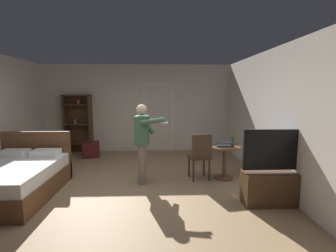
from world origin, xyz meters
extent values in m
plane|color=#997A56|center=(0.00, 0.00, 0.00)|extent=(7.36, 7.36, 0.00)
cube|color=silver|center=(0.00, 3.40, 1.34)|extent=(5.98, 0.12, 2.67)
cube|color=silver|center=(2.93, 0.00, 1.34)|extent=(0.12, 6.93, 2.67)
cube|color=white|center=(0.22, 3.32, 1.02)|extent=(0.08, 0.08, 2.05)
cube|color=white|center=(1.07, 3.32, 1.02)|extent=(0.08, 0.08, 2.05)
cube|color=white|center=(0.64, 3.32, 2.09)|extent=(0.93, 0.08, 0.08)
cube|color=brown|center=(-1.91, -0.14, 0.17)|extent=(1.40, 1.95, 0.35)
cube|color=white|center=(-1.91, -0.14, 0.46)|extent=(1.34, 1.89, 0.22)
cube|color=brown|center=(-1.91, 0.79, 0.51)|extent=(1.40, 0.08, 1.02)
cube|color=white|center=(-2.22, 0.53, 0.63)|extent=(0.50, 0.34, 0.12)
cube|color=white|center=(-1.60, 0.53, 0.63)|extent=(0.50, 0.34, 0.12)
cube|color=#4C331E|center=(-2.16, 3.14, 0.88)|extent=(0.06, 0.32, 1.76)
cube|color=#4C331E|center=(-1.40, 3.14, 0.88)|extent=(0.06, 0.32, 1.76)
cube|color=#4C331E|center=(-1.78, 3.14, 1.74)|extent=(0.82, 0.32, 0.04)
cube|color=#4C331E|center=(-1.78, 3.29, 0.88)|extent=(0.82, 0.02, 1.76)
cube|color=#4C331E|center=(-1.78, 3.14, 0.29)|extent=(0.76, 0.32, 0.03)
cube|color=#4C331E|center=(-1.78, 3.14, 0.88)|extent=(0.76, 0.32, 0.03)
cylinder|color=slate|center=(-1.86, 3.14, 0.97)|extent=(0.08, 0.08, 0.14)
cube|color=#4C331E|center=(-1.78, 3.14, 1.47)|extent=(0.76, 0.32, 0.03)
cylinder|color=#BE4A5E|center=(-1.74, 3.14, 1.55)|extent=(0.08, 0.08, 0.13)
cube|color=#4C331E|center=(2.57, -0.57, 0.27)|extent=(1.07, 0.40, 0.54)
cube|color=black|center=(2.57, -0.59, 0.92)|extent=(1.13, 0.05, 0.66)
cube|color=blue|center=(2.57, -0.56, 0.92)|extent=(1.07, 0.01, 0.60)
cylinder|color=brown|center=(2.05, 0.67, 0.33)|extent=(0.08, 0.08, 0.67)
cylinder|color=brown|center=(2.05, 0.67, 0.01)|extent=(0.39, 0.39, 0.03)
cylinder|color=brown|center=(2.05, 0.67, 0.68)|extent=(0.65, 0.65, 0.03)
cube|color=black|center=(2.02, 0.67, 0.71)|extent=(0.32, 0.22, 0.02)
cube|color=black|center=(2.02, 0.55, 0.82)|extent=(0.32, 0.20, 0.06)
cube|color=navy|center=(2.02, 0.55, 0.82)|extent=(0.29, 0.17, 0.04)
cylinder|color=#2B490E|center=(2.19, 0.59, 0.80)|extent=(0.06, 0.06, 0.20)
cylinder|color=#2B490E|center=(2.19, 0.59, 0.92)|extent=(0.03, 0.03, 0.05)
cylinder|color=#4C331E|center=(1.65, 0.87, 0.23)|extent=(0.04, 0.04, 0.45)
cylinder|color=#4C331E|center=(1.31, 0.82, 0.23)|extent=(0.04, 0.04, 0.45)
cylinder|color=#4C331E|center=(1.70, 0.53, 0.23)|extent=(0.04, 0.04, 0.45)
cylinder|color=#4C331E|center=(1.36, 0.48, 0.23)|extent=(0.04, 0.04, 0.45)
cube|color=#4C331E|center=(1.51, 0.68, 0.47)|extent=(0.48, 0.48, 0.04)
cube|color=#4C331E|center=(1.53, 0.51, 0.74)|extent=(0.42, 0.10, 0.50)
cylinder|color=gray|center=(0.33, 0.62, 0.40)|extent=(0.15, 0.15, 0.80)
cylinder|color=gray|center=(0.32, 0.40, 0.40)|extent=(0.15, 0.15, 0.80)
cube|color=#3F664C|center=(0.32, 0.51, 1.08)|extent=(0.27, 0.40, 0.57)
sphere|color=#D8AD8C|center=(0.32, 0.51, 1.49)|extent=(0.22, 0.22, 0.22)
cylinder|color=#3F664C|center=(0.42, 0.73, 1.18)|extent=(0.32, 0.10, 0.46)
cylinder|color=#3F664C|center=(0.54, 0.28, 1.29)|extent=(0.47, 0.11, 0.15)
cube|color=white|center=(0.77, 0.25, 1.25)|extent=(0.12, 0.04, 0.04)
cube|color=#4C1919|center=(-1.26, 2.56, 0.22)|extent=(0.52, 0.42, 0.44)
camera|label=1|loc=(0.65, -4.43, 1.82)|focal=26.70mm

